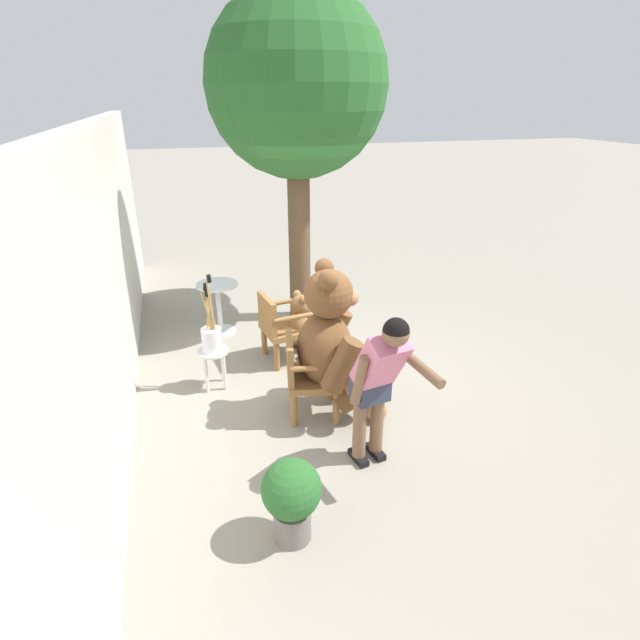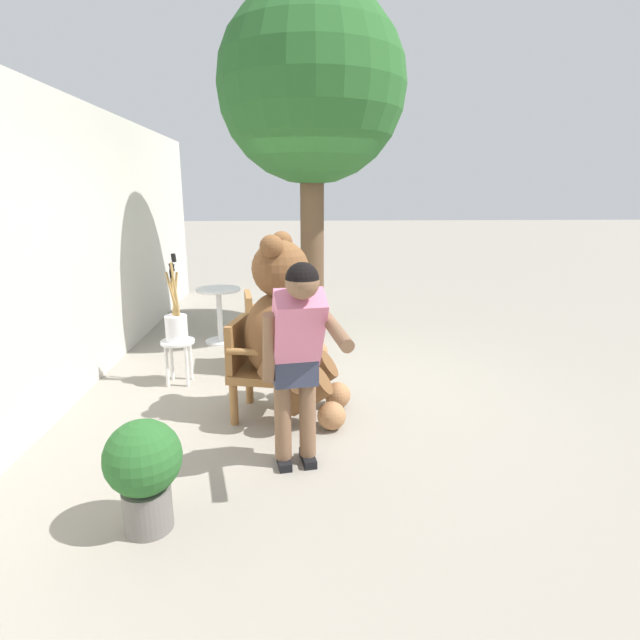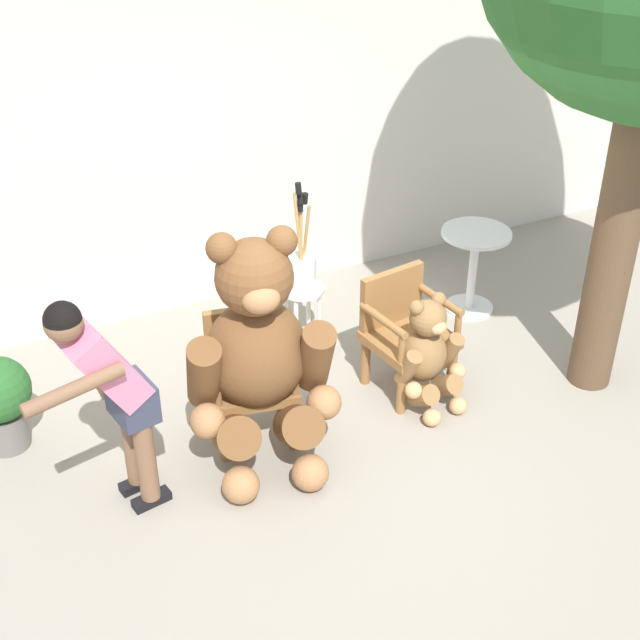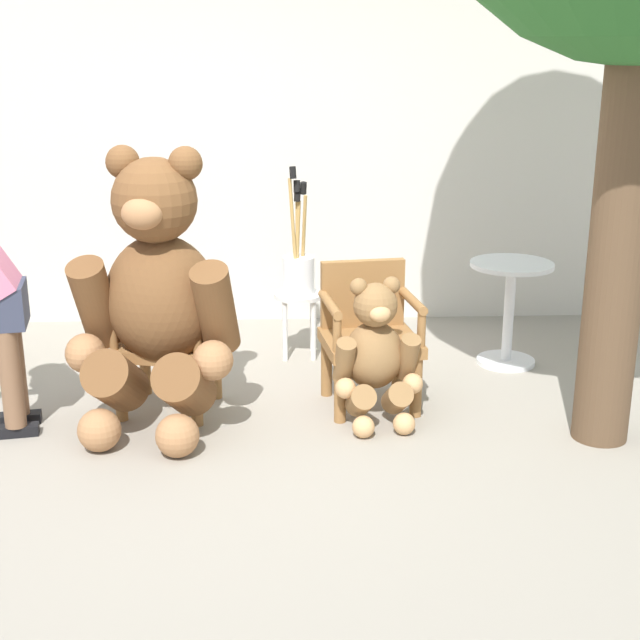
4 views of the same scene
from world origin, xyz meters
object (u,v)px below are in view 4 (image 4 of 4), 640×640
white_stool (299,308)px  round_side_table (510,301)px  wooden_chair_right (368,331)px  teddy_bear_large (157,294)px  wooden_chair_left (170,333)px  teddy_bear_small (376,353)px  brush_bucket (298,268)px

white_stool → round_side_table: bearing=-8.7°
wooden_chair_right → white_stool: wooden_chair_right is taller
teddy_bear_large → round_side_table: (2.25, 0.91, -0.34)m
wooden_chair_left → teddy_bear_small: size_ratio=1.00×
wooden_chair_left → white_stool: wooden_chair_left is taller
teddy_bear_small → brush_bucket: bearing=110.2°
round_side_table → white_stool: bearing=171.3°
teddy_bear_large → teddy_bear_small: size_ratio=1.86×
wooden_chair_right → white_stool: 0.96m
white_stool → teddy_bear_small: bearing=-69.9°
wooden_chair_right → teddy_bear_small: (0.02, -0.29, -0.04)m
white_stool → wooden_chair_left: bearing=-132.5°
wooden_chair_right → brush_bucket: brush_bucket is taller
teddy_bear_large → teddy_bear_small: 1.29m
teddy_bear_small → brush_bucket: brush_bucket is taller
wooden_chair_left → wooden_chair_right: same height
wooden_chair_right → white_stool: bearing=115.2°
teddy_bear_large → round_side_table: bearing=21.9°
teddy_bear_large → brush_bucket: teddy_bear_large is taller
wooden_chair_left → wooden_chair_right: 1.19m
teddy_bear_large → wooden_chair_left: bearing=83.6°
white_stool → round_side_table: (1.43, -0.22, 0.09)m
teddy_bear_small → brush_bucket: size_ratio=0.97×
wooden_chair_left → wooden_chair_right: bearing=0.0°
wooden_chair_left → round_side_table: size_ratio=1.19×
round_side_table → brush_bucket: bearing=171.3°
round_side_table → teddy_bear_large: bearing=-158.1°
teddy_bear_large → round_side_table: 2.45m
wooden_chair_left → round_side_table: bearing=16.1°
brush_bucket → white_stool: bearing=53.4°
wooden_chair_left → round_side_table: wooden_chair_left is taller
white_stool → brush_bucket: (-0.00, -0.00, 0.29)m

